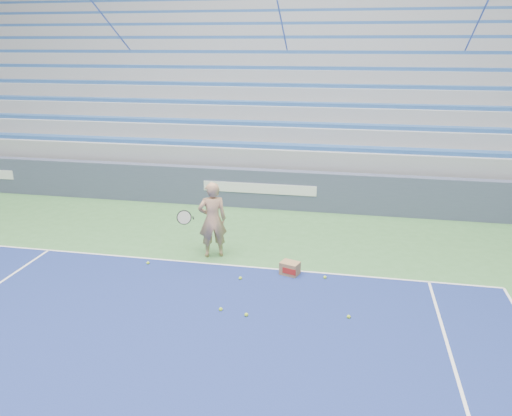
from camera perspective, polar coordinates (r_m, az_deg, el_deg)
The scene contains 11 objects.
sponsor_barrier at distance 14.07m, azimuth 0.49°, elevation 2.23°, with size 30.00×0.32×1.10m.
bleachers at distance 19.29m, azimuth 3.68°, elevation 12.07°, with size 31.00×9.15×7.30m.
tennis_player at distance 10.77m, azimuth -5.02°, elevation -1.35°, with size 0.97×0.92×1.68m.
ball_box at distance 10.16m, azimuth 3.90°, elevation -6.90°, with size 0.43×0.38×0.27m.
tennis_ball_0 at distance 10.09m, azimuth 7.89°, elevation -7.85°, with size 0.07×0.07×0.07m, color #ADDE2D.
tennis_ball_1 at distance 8.74m, azimuth -1.12°, elevation -12.11°, with size 0.07×0.07×0.07m, color #ADDE2D.
tennis_ball_2 at distance 11.08m, azimuth -4.03°, elevation -5.24°, with size 0.07×0.07×0.07m, color #ADDE2D.
tennis_ball_3 at distance 8.82m, azimuth 10.56°, elevation -12.13°, with size 0.07×0.07×0.07m, color #ADDE2D.
tennis_ball_4 at distance 9.97m, azimuth -1.80°, elevation -8.02°, with size 0.07×0.07×0.07m, color #ADDE2D.
tennis_ball_5 at distance 8.91m, azimuth -4.06°, elevation -11.48°, with size 0.07×0.07×0.07m, color #ADDE2D.
tennis_ball_6 at distance 10.86m, azimuth -12.24°, elevation -6.16°, with size 0.07×0.07×0.07m, color #ADDE2D.
Camera 1 is at (2.47, 2.59, 4.46)m, focal length 35.00 mm.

